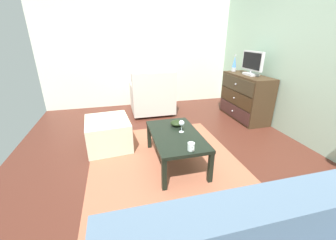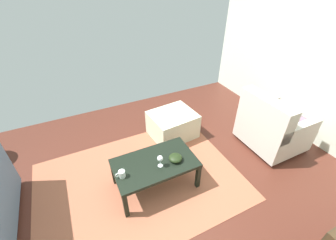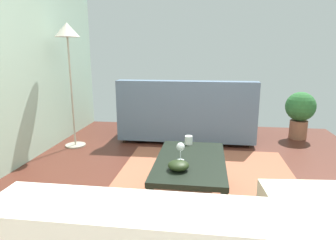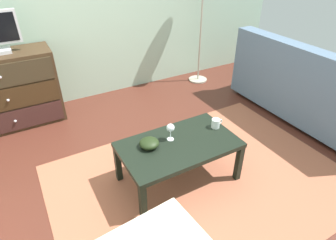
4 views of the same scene
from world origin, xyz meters
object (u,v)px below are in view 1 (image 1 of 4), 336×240
armchair (152,97)px  lava_lamp (234,64)px  coffee_table (176,137)px  dresser (245,97)px  wine_glass (182,123)px  bowl_decorative (177,123)px  mug (191,147)px  ottoman (108,133)px  tv (252,63)px

armchair → lava_lamp: bearing=81.5°
coffee_table → armchair: bearing=178.3°
dresser → wine_glass: size_ratio=6.99×
wine_glass → bowl_decorative: bearing=-179.3°
mug → bowl_decorative: size_ratio=0.69×
armchair → ottoman: size_ratio=1.29×
lava_lamp → armchair: size_ratio=0.37×
lava_lamp → coffee_table: lava_lamp is taller
coffee_table → armchair: (-1.90, 0.06, -0.00)m
dresser → wine_glass: (1.17, -1.68, 0.10)m
wine_glass → ottoman: size_ratio=0.22×
tv → ottoman: (0.51, -2.62, -0.86)m
armchair → ottoman: (1.24, -0.89, -0.15)m
bowl_decorative → armchair: 1.67m
coffee_table → tv: bearing=123.4°
armchair → ottoman: bearing=-35.7°
tv → armchair: (-0.73, -1.73, -0.71)m
dresser → coffee_table: bearing=-55.6°
mug → lava_lamp: bearing=141.1°
tv → wine_glass: 2.12m
dresser → mug: bearing=-46.5°
dresser → lava_lamp: (-0.45, -0.04, 0.57)m
coffee_table → armchair: armchair is taller
bowl_decorative → coffee_table: bearing=-18.5°
coffee_table → bowl_decorative: size_ratio=6.06×
tv → armchair: bearing=-112.9°
dresser → bowl_decorative: (0.97, -1.68, 0.02)m
dresser → coffee_table: 2.13m
lava_lamp → ottoman: bearing=-68.8°
mug → ottoman: size_ratio=0.16×
wine_glass → coffee_table: bearing=-66.8°
ottoman → mug: bearing=38.8°
dresser → bowl_decorative: dresser is taller
dresser → wine_glass: bearing=-55.1°
bowl_decorative → armchair: bearing=-179.2°
lava_lamp → armchair: 1.80m
mug → armchair: 2.33m
dresser → ottoman: 2.66m
lava_lamp → coffee_table: bearing=-46.0°
dresser → tv: 0.65m
bowl_decorative → lava_lamp: bearing=130.8°
tv → lava_lamp: size_ratio=1.68×
lava_lamp → mug: bearing=-38.9°
wine_glass → ottoman: wine_glass is taller
wine_glass → armchair: 1.88m
wine_glass → ottoman: 1.16m
dresser → ottoman: (0.54, -2.59, -0.22)m
dresser → lava_lamp: size_ratio=3.33×
bowl_decorative → ottoman: (-0.43, -0.91, -0.24)m
mug → bowl_decorative: bearing=176.8°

